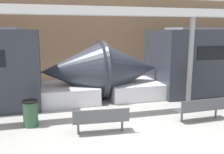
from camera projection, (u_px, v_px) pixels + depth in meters
ground_plane at (136, 147)px, 6.68m from camera, size 60.00×60.00×0.00m
station_wall at (83, 40)px, 14.87m from camera, size 56.00×0.20×5.00m
bench_near at (101, 119)px, 7.43m from camera, size 1.71×0.55×0.80m
bench_far at (201, 108)px, 8.50m from camera, size 1.75×0.52×0.80m
trash_bin at (30, 113)px, 8.04m from camera, size 0.49×0.49×0.86m
support_column_near at (190, 64)px, 9.68m from camera, size 0.19×0.19×3.57m
canopy_beam at (193, 13)px, 9.32m from camera, size 28.00×0.60×0.28m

